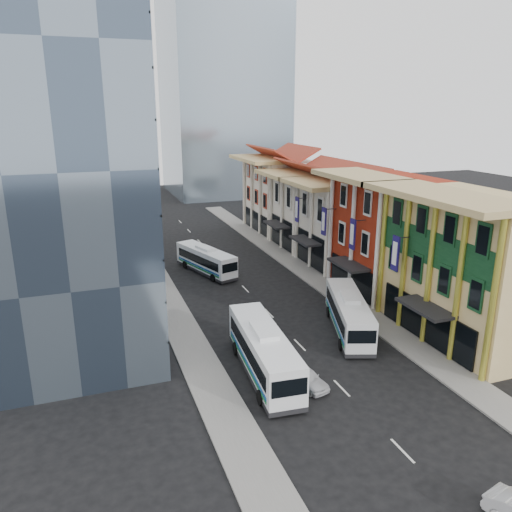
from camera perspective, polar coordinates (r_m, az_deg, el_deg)
name	(u,v)px	position (r m, az deg, el deg)	size (l,w,h in m)	color
ground	(349,396)	(35.61, 10.58, -15.42)	(200.00, 200.00, 0.00)	black
sidewalk_right	(317,279)	(56.80, 6.95, -2.68)	(3.00, 90.00, 0.15)	slate
sidewalk_left	(166,298)	(51.80, -10.19, -4.76)	(3.00, 90.00, 0.15)	slate
shophouse_tan	(472,268)	(44.77, 23.41, -1.30)	(8.00, 14.00, 12.00)	#DCBF7F
shophouse_red	(388,235)	(53.73, 14.82, 2.36)	(8.00, 10.00, 12.00)	maroon
shophouse_cream_near	(342,225)	(61.77, 9.82, 3.53)	(8.00, 9.00, 10.00)	white
shophouse_cream_mid	(310,211)	(69.55, 6.19, 5.14)	(8.00, 9.00, 10.00)	white
shophouse_cream_far	(281,195)	(78.87, 2.87, 6.94)	(8.00, 12.00, 11.00)	white
office_tower	(61,155)	(44.92, -21.43, 10.74)	(12.00, 26.00, 30.00)	#3C4B5F
office_block_far	(79,202)	(68.76, -19.61, 5.84)	(10.00, 18.00, 14.00)	gray
bus_left_near	(264,351)	(36.66, 0.89, -10.80)	(2.69, 11.48, 3.68)	white
bus_left_far	(206,260)	(58.76, -5.75, -0.42)	(2.33, 9.94, 3.19)	white
bus_right	(349,313)	(43.98, 10.56, -6.43)	(2.51, 10.70, 3.43)	silver
sedan_left	(306,377)	(35.97, 5.76, -13.64)	(1.54, 3.82, 1.30)	silver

